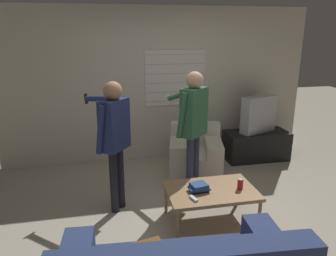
% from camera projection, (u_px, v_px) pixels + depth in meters
% --- Properties ---
extents(ground_plane, '(16.00, 16.00, 0.00)m').
position_uv_depth(ground_plane, '(188.00, 218.00, 3.95)').
color(ground_plane, '#B2A893').
extents(wall_back, '(5.20, 0.08, 2.55)m').
position_uv_depth(wall_back, '(158.00, 86.00, 5.48)').
color(wall_back, beige).
rests_on(wall_back, ground_plane).
extents(armchair_beige, '(0.94, 0.95, 0.77)m').
position_uv_depth(armchair_beige, '(195.00, 155.00, 5.08)').
color(armchair_beige, beige).
rests_on(armchair_beige, ground_plane).
extents(coffee_table, '(1.03, 0.67, 0.41)m').
position_uv_depth(coffee_table, '(211.00, 192.00, 3.79)').
color(coffee_table, '#9E754C').
rests_on(coffee_table, ground_plane).
extents(tv_stand, '(1.09, 0.51, 0.49)m').
position_uv_depth(tv_stand, '(256.00, 145.00, 5.71)').
color(tv_stand, black).
rests_on(tv_stand, ground_plane).
extents(tv, '(0.68, 0.41, 0.62)m').
position_uv_depth(tv, '(258.00, 114.00, 5.55)').
color(tv, '#B2B2B7').
rests_on(tv, tv_stand).
extents(person_left_standing, '(0.54, 0.76, 1.63)m').
position_uv_depth(person_left_standing, '(114.00, 131.00, 3.87)').
color(person_left_standing, black).
rests_on(person_left_standing, ground_plane).
extents(person_right_standing, '(0.47, 0.80, 1.68)m').
position_uv_depth(person_right_standing, '(193.00, 119.00, 4.27)').
color(person_right_standing, '#33384C').
rests_on(person_right_standing, ground_plane).
extents(book_stack, '(0.24, 0.20, 0.09)m').
position_uv_depth(book_stack, '(199.00, 187.00, 3.73)').
color(book_stack, black).
rests_on(book_stack, coffee_table).
extents(soda_can, '(0.07, 0.07, 0.13)m').
position_uv_depth(soda_can, '(240.00, 184.00, 3.78)').
color(soda_can, red).
rests_on(soda_can, coffee_table).
extents(spare_remote, '(0.07, 0.14, 0.02)m').
position_uv_depth(spare_remote, '(194.00, 199.00, 3.56)').
color(spare_remote, white).
rests_on(spare_remote, coffee_table).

